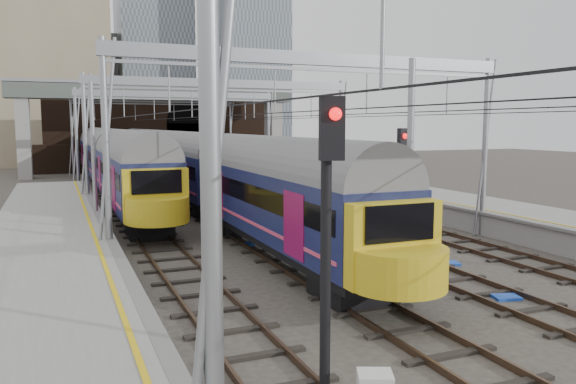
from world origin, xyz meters
name	(u,v)px	position (x,y,z in m)	size (l,w,h in m)	color
ground	(448,310)	(0.00, 0.00, 0.00)	(160.00, 160.00, 0.00)	#38332D
platform_left	(46,309)	(-10.18, 2.50, 0.55)	(4.32, 55.00, 1.12)	gray
tracks	(263,222)	(0.00, 15.00, 0.02)	(14.40, 80.00, 0.22)	#4C3828
overhead_line	(226,100)	(0.00, 21.49, 6.57)	(16.80, 80.00, 8.00)	gray
retaining_wall	(162,131)	(1.40, 51.93, 4.33)	(28.00, 2.75, 9.00)	black
overbridge	(158,103)	(0.00, 46.00, 7.27)	(28.00, 3.00, 9.25)	gray
city_skyline	(146,39)	(2.73, 70.48, 17.09)	(37.50, 27.50, 60.00)	tan
train_main	(168,160)	(-2.00, 30.36, 2.41)	(2.67, 61.77, 4.64)	black
train_second	(107,157)	(-6.00, 35.31, 2.47)	(2.78, 48.20, 4.79)	black
signal_near_left	(328,227)	(-5.79, -4.12, 3.41)	(0.42, 0.49, 5.50)	black
signal_near_centre	(400,185)	(0.49, 3.22, 3.11)	(0.37, 0.47, 4.95)	black
equip_cover_a	(506,297)	(2.20, 0.15, 0.04)	(0.75, 0.53, 0.09)	blue
equip_cover_b	(253,243)	(-2.22, 10.12, 0.05)	(0.78, 0.55, 0.09)	blue
equip_cover_c	(448,263)	(3.22, 4.10, 0.05)	(0.80, 0.56, 0.09)	blue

